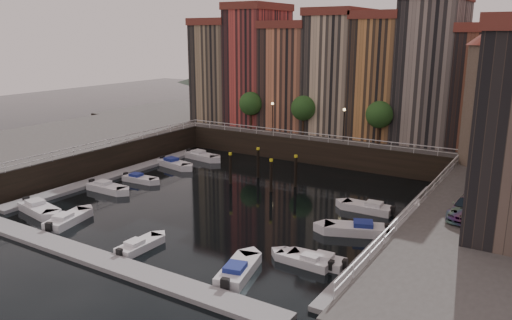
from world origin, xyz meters
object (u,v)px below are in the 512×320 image
Objects in this scene: boat_left_1 at (107,188)px; car_a at (489,172)px; corner_tower at (489,93)px; boat_left_2 at (139,179)px; gangway at (440,181)px; mooring_pilings at (263,170)px; car_b at (483,187)px; boat_left_0 at (38,209)px; car_c at (469,208)px.

car_a is (34.15, 14.44, 3.28)m from boat_left_1.
corner_tower is 3.27× the size of boat_left_2.
corner_tower reaches higher than boat_left_1.
gangway is 33.57m from boat_left_1.
boat_left_1 is 1.14× the size of boat_left_2.
corner_tower is 9.86m from gangway.
mooring_pilings reaches higher than boat_left_1.
gangway is at bearing 15.27° from mooring_pilings.
car_a is (1.39, -5.31, -6.54)m from corner_tower.
corner_tower is 3.02× the size of car_b.
corner_tower is 1.66× the size of gangway.
boat_left_2 is (0.64, 12.06, -0.08)m from boat_left_0.
boat_left_2 is at bearing -169.92° from car_a.
corner_tower is at bearing 30.96° from boat_left_1.
boat_left_2 is (-12.21, -6.27, -1.33)m from mooring_pilings.
boat_left_1 is at bearing -163.77° from car_a.
car_b is (4.53, -6.14, 1.84)m from gangway.
boat_left_1 is (-29.86, -15.25, -1.55)m from gangway.
gangway is at bearing 47.55° from boat_left_0.
mooring_pilings is at bearing 169.30° from car_b.
boat_left_2 is at bearing -178.83° from car_b.
gangway is at bearing 162.65° from car_a.
car_a is at bearing 12.55° from boat_left_2.
corner_tower is at bearing 21.34° from boat_left_2.
car_b reaches higher than gangway.
boat_left_0 is 1.03× the size of car_c.
gangway reaches higher than mooring_pilings.
mooring_pilings is at bearing 65.08° from boat_left_0.
corner_tower is at bearing 49.97° from boat_left_0.
boat_left_1 is (-32.76, -19.75, -9.82)m from corner_tower.
gangway reaches higher than boat_left_1.
car_a is (34.39, 22.23, 3.25)m from boat_left_0.
boat_left_0 is 1.39× the size of car_a.
boat_left_1 is at bearing -140.12° from mooring_pilings.
boat_left_1 is (-12.62, -10.54, -1.28)m from mooring_pilings.
car_a reaches higher than boat_left_1.
car_b is (34.62, 16.90, 3.35)m from boat_left_0.
gangway is 1.57× the size of boat_left_0.
boat_left_0 is at bearing -97.27° from boat_left_2.
corner_tower reaches higher than car_c.
car_b is (1.63, -10.64, -6.44)m from corner_tower.
boat_left_1 is at bearing -152.95° from gangway.
car_b reaches higher than car_c.
car_a is at bearing 85.64° from car_b.
corner_tower is 23.74m from mooring_pilings.
car_b is (21.77, -1.44, 2.10)m from mooring_pilings.
boat_left_2 is (-32.36, -15.48, -9.87)m from corner_tower.
car_c is (33.94, -1.30, 3.43)m from boat_left_2.
boat_left_1 reaches higher than boat_left_2.
car_a is (21.53, 3.90, 2.00)m from mooring_pilings.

